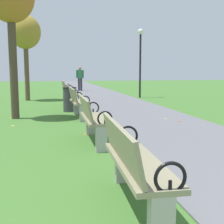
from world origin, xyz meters
TOP-DOWN VIEW (x-y plane):
  - paved_walkway at (1.48, 18.00)m, footprint 2.96×44.00m
  - park_bench_2 at (-0.50, 3.21)m, footprint 0.53×1.62m
  - park_bench_3 at (-0.50, 6.15)m, footprint 0.49×1.60m
  - park_bench_4 at (-0.50, 9.31)m, footprint 0.52×1.61m
  - park_bench_5 at (-0.50, 12.21)m, footprint 0.52×1.61m
  - park_bench_6 at (-0.50, 15.24)m, footprint 0.50×1.61m
  - tree_1 at (-2.32, 9.54)m, footprint 1.35×1.35m
  - tree_2 at (-2.33, 15.01)m, footprint 1.40×1.40m
  - pedestrian_walking at (0.73, 20.98)m, footprint 0.53×0.23m
  - trash_bin at (-0.65, 10.76)m, footprint 0.48×0.48m
  - lamp_post at (3.26, 15.33)m, footprint 0.28×0.28m
  - scattered_leaves at (-0.21, 8.33)m, footprint 5.36×19.55m

SIDE VIEW (x-z plane):
  - paved_walkway at x=1.48m, z-range 0.00..0.02m
  - scattered_leaves at x=-0.21m, z-range 0.00..0.02m
  - trash_bin at x=-0.65m, z-range 0.00..0.84m
  - park_bench_2 at x=-0.50m, z-range 0.04..0.93m
  - park_bench_3 at x=-0.50m, z-range 0.04..0.93m
  - park_bench_4 at x=-0.50m, z-range 0.04..0.93m
  - park_bench_5 at x=-0.50m, z-range 0.04..0.93m
  - park_bench_6 at x=-0.50m, z-range 0.04..0.93m
  - pedestrian_walking at x=0.73m, z-range 0.12..1.74m
  - lamp_post at x=3.26m, z-range 0.57..4.05m
  - tree_2 at x=-2.33m, z-range 1.12..5.03m
  - tree_1 at x=-2.32m, z-range 1.26..5.48m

